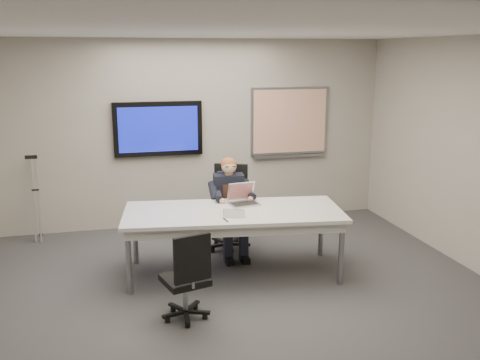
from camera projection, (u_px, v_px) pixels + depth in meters
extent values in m
cube|color=#3B3B3E|center=(240.00, 309.00, 5.55)|extent=(6.00, 6.00, 0.02)
cube|color=white|center=(240.00, 30.00, 4.90)|extent=(6.00, 6.00, 0.02)
cube|color=#A39E94|center=(191.00, 134.00, 8.05)|extent=(6.00, 0.02, 2.80)
cube|color=#A39E94|center=(404.00, 327.00, 2.39)|extent=(6.00, 0.02, 2.80)
cube|color=silver|center=(233.00, 212.00, 6.29)|extent=(2.67, 1.40, 0.04)
cube|color=beige|center=(233.00, 219.00, 6.31)|extent=(2.55, 1.28, 0.11)
cylinder|color=gray|center=(129.00, 262.00, 5.82)|extent=(0.06, 0.06, 0.74)
cylinder|color=gray|center=(341.00, 253.00, 6.08)|extent=(0.06, 0.06, 0.74)
cylinder|color=gray|center=(135.00, 235.00, 6.68)|extent=(0.06, 0.06, 0.74)
cylinder|color=gray|center=(321.00, 228.00, 6.94)|extent=(0.06, 0.06, 0.74)
cube|color=black|center=(158.00, 129.00, 7.86)|extent=(1.30, 0.08, 0.80)
cube|color=navy|center=(158.00, 129.00, 7.82)|extent=(1.16, 0.01, 0.66)
cube|color=gray|center=(289.00, 121.00, 8.36)|extent=(1.25, 0.04, 1.05)
cube|color=white|center=(290.00, 121.00, 8.34)|extent=(1.18, 0.01, 0.98)
cube|color=gray|center=(289.00, 156.00, 8.46)|extent=(1.18, 0.05, 0.04)
cylinder|color=gray|center=(228.00, 228.00, 7.17)|extent=(0.06, 0.06, 0.39)
cube|color=black|center=(228.00, 214.00, 7.13)|extent=(0.65, 0.65, 0.08)
cube|color=black|center=(231.00, 184.00, 7.27)|extent=(0.44, 0.23, 0.56)
cylinder|color=gray|center=(185.00, 295.00, 5.31)|extent=(0.05, 0.05, 0.32)
cube|color=black|center=(185.00, 280.00, 5.28)|extent=(0.50, 0.50, 0.06)
cube|color=black|center=(192.00, 259.00, 5.04)|extent=(0.37, 0.14, 0.46)
cube|color=black|center=(229.00, 194.00, 7.03)|extent=(0.42, 0.27, 0.54)
cube|color=#3C2118|center=(231.00, 195.00, 6.91)|extent=(0.21, 0.04, 0.26)
sphere|color=#DEAB88|center=(229.00, 166.00, 6.91)|extent=(0.20, 0.20, 0.20)
ellipsoid|color=brown|center=(229.00, 164.00, 6.92)|extent=(0.21, 0.21, 0.17)
cube|color=#B8B8BB|center=(244.00, 204.00, 6.51)|extent=(0.39, 0.30, 0.02)
cube|color=black|center=(244.00, 203.00, 6.50)|extent=(0.32, 0.22, 0.00)
cube|color=#B8B8BB|center=(241.00, 191.00, 6.64)|extent=(0.36, 0.14, 0.23)
cube|color=#AC1217|center=(241.00, 191.00, 6.63)|extent=(0.32, 0.12, 0.19)
cylinder|color=black|center=(226.00, 220.00, 5.91)|extent=(0.03, 0.15, 0.01)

